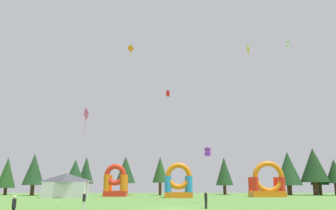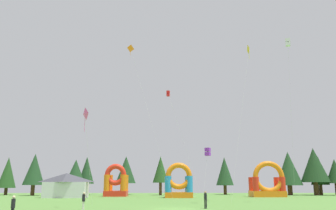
% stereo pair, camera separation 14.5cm
% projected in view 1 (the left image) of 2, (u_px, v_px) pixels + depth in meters
% --- Properties ---
extents(ground_plane, '(120.00, 120.00, 0.00)m').
position_uv_depth(ground_plane, '(171.00, 209.00, 35.23)').
color(ground_plane, '#548438').
extents(kite_pink_diamond, '(1.05, 4.06, 10.33)m').
position_uv_depth(kite_pink_diamond, '(85.00, 115.00, 38.19)').
color(kite_pink_diamond, '#EA599E').
rests_on(kite_pink_diamond, ground_plane).
extents(kite_yellow_diamond, '(4.67, 4.55, 23.09)m').
position_uv_depth(kite_yellow_diamond, '(249.00, 51.00, 53.72)').
color(kite_yellow_diamond, yellow).
rests_on(kite_yellow_diamond, ground_plane).
extents(kite_red_box, '(6.23, 1.30, 19.68)m').
position_uv_depth(kite_red_box, '(168.00, 94.00, 66.46)').
color(kite_red_box, red).
rests_on(kite_red_box, ground_plane).
extents(kite_purple_box, '(1.47, 2.12, 7.09)m').
position_uv_depth(kite_purple_box, '(208.00, 152.00, 46.38)').
color(kite_purple_box, purple).
rests_on(kite_purple_box, ground_plane).
extents(kite_orange_diamond, '(6.90, 1.82, 22.69)m').
position_uv_depth(kite_orange_diamond, '(131.00, 51.00, 52.61)').
color(kite_orange_diamond, orange).
rests_on(kite_orange_diamond, ground_plane).
extents(kite_white_box, '(2.35, 7.51, 22.88)m').
position_uv_depth(kite_white_box, '(288.00, 43.00, 50.49)').
color(kite_white_box, white).
rests_on(kite_white_box, ground_plane).
extents(person_left_edge, '(0.41, 0.41, 1.71)m').
position_uv_depth(person_left_edge, '(206.00, 198.00, 35.35)').
color(person_left_edge, black).
rests_on(person_left_edge, ground_plane).
extents(person_midfield, '(0.36, 0.36, 1.68)m').
position_uv_depth(person_midfield, '(84.00, 199.00, 32.94)').
color(person_midfield, silver).
rests_on(person_midfield, ground_plane).
extents(person_far_side, '(0.38, 0.38, 1.64)m').
position_uv_depth(person_far_side, '(14.00, 205.00, 24.26)').
color(person_far_side, black).
rests_on(person_far_side, ground_plane).
extents(inflatable_orange_dome, '(4.90, 4.11, 6.11)m').
position_uv_depth(inflatable_orange_dome, '(178.00, 185.00, 62.64)').
color(inflatable_orange_dome, orange).
rests_on(inflatable_orange_dome, ground_plane).
extents(inflatable_blue_arch, '(4.42, 4.74, 6.25)m').
position_uv_depth(inflatable_blue_arch, '(116.00, 184.00, 69.15)').
color(inflatable_blue_arch, red).
rests_on(inflatable_blue_arch, ground_plane).
extents(inflatable_red_slide, '(6.16, 4.23, 6.63)m').
position_uv_depth(inflatable_red_slide, '(267.00, 185.00, 66.22)').
color(inflatable_red_slide, orange).
rests_on(inflatable_red_slide, ground_plane).
extents(festival_tent, '(7.37, 3.81, 4.28)m').
position_uv_depth(festival_tent, '(66.00, 185.00, 62.35)').
color(festival_tent, silver).
rests_on(festival_tent, ground_plane).
extents(tree_row_0, '(3.95, 3.95, 8.27)m').
position_uv_depth(tree_row_0, '(7.00, 173.00, 78.40)').
color(tree_row_0, '#4C331E').
rests_on(tree_row_0, ground_plane).
extents(tree_row_1, '(4.48, 4.48, 8.79)m').
position_uv_depth(tree_row_1, '(34.00, 169.00, 75.17)').
color(tree_row_1, '#4C331E').
rests_on(tree_row_1, ground_plane).
extents(tree_row_2, '(4.19, 4.19, 7.58)m').
position_uv_depth(tree_row_2, '(75.00, 172.00, 75.85)').
color(tree_row_2, '#4C331E').
rests_on(tree_row_2, ground_plane).
extents(tree_row_3, '(3.57, 3.57, 8.54)m').
position_uv_depth(tree_row_3, '(86.00, 170.00, 80.78)').
color(tree_row_3, '#4C331E').
rests_on(tree_row_3, ground_plane).
extents(tree_row_4, '(4.54, 4.54, 8.56)m').
position_uv_depth(tree_row_4, '(126.00, 170.00, 79.69)').
color(tree_row_4, '#4C331E').
rests_on(tree_row_4, ground_plane).
extents(tree_row_5, '(3.43, 3.43, 8.36)m').
position_uv_depth(tree_row_5, '(160.00, 170.00, 77.41)').
color(tree_row_5, '#4C331E').
rests_on(tree_row_5, ground_plane).
extents(tree_row_6, '(4.02, 4.02, 8.49)m').
position_uv_depth(tree_row_6, '(224.00, 171.00, 81.25)').
color(tree_row_6, '#4C331E').
rests_on(tree_row_6, ground_plane).
extents(tree_row_7, '(5.71, 5.71, 9.49)m').
position_uv_depth(tree_row_7, '(288.00, 169.00, 78.49)').
color(tree_row_7, '#4C331E').
rests_on(tree_row_7, ground_plane).
extents(tree_row_8, '(6.21, 6.21, 10.22)m').
position_uv_depth(tree_row_8, '(314.00, 165.00, 77.62)').
color(tree_row_8, '#4C331E').
rests_on(tree_row_8, ground_plane).
extents(tree_row_9, '(3.89, 3.89, 8.38)m').
position_uv_depth(tree_row_9, '(319.00, 171.00, 78.27)').
color(tree_row_9, '#4C331E').
rests_on(tree_row_9, ground_plane).
extents(tree_row_10, '(4.07, 4.07, 7.73)m').
position_uv_depth(tree_row_10, '(334.00, 171.00, 76.53)').
color(tree_row_10, '#4C331E').
rests_on(tree_row_10, ground_plane).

